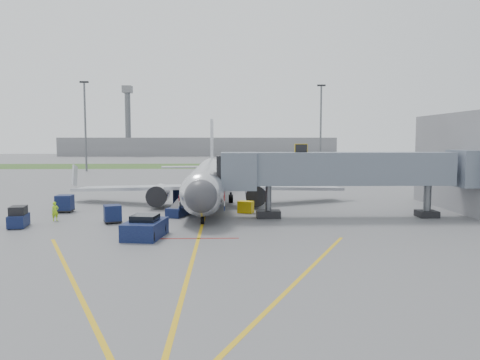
{
  "coord_description": "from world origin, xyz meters",
  "views": [
    {
      "loc": [
        2.06,
        -38.1,
        7.32
      ],
      "look_at": [
        3.46,
        8.97,
        3.2
      ],
      "focal_mm": 35.0,
      "sensor_mm": 36.0,
      "label": 1
    }
  ],
  "objects_px": {
    "pushback_tug": "(145,228)",
    "belt_loader": "(179,210)",
    "airliner": "(208,180)",
    "baggage_tug": "(18,218)",
    "ramp_worker": "(55,211)"
  },
  "relations": [
    {
      "from": "pushback_tug",
      "to": "belt_loader",
      "type": "height_order",
      "value": "belt_loader"
    },
    {
      "from": "airliner",
      "to": "ramp_worker",
      "type": "relative_size",
      "value": 20.57
    },
    {
      "from": "airliner",
      "to": "pushback_tug",
      "type": "bearing_deg",
      "value": -102.05
    },
    {
      "from": "airliner",
      "to": "baggage_tug",
      "type": "xyz_separation_m",
      "value": [
        -15.29,
        -14.25,
        -1.87
      ]
    },
    {
      "from": "pushback_tug",
      "to": "airliner",
      "type": "bearing_deg",
      "value": 77.95
    },
    {
      "from": "pushback_tug",
      "to": "baggage_tug",
      "type": "relative_size",
      "value": 1.65
    },
    {
      "from": "belt_loader",
      "to": "airliner",
      "type": "bearing_deg",
      "value": 73.96
    },
    {
      "from": "airliner",
      "to": "belt_loader",
      "type": "height_order",
      "value": "airliner"
    },
    {
      "from": "pushback_tug",
      "to": "ramp_worker",
      "type": "height_order",
      "value": "ramp_worker"
    },
    {
      "from": "belt_loader",
      "to": "ramp_worker",
      "type": "distance_m",
      "value": 11.15
    },
    {
      "from": "belt_loader",
      "to": "pushback_tug",
      "type": "bearing_deg",
      "value": -98.53
    },
    {
      "from": "baggage_tug",
      "to": "belt_loader",
      "type": "xyz_separation_m",
      "value": [
        12.8,
        5.59,
        -0.27
      ]
    },
    {
      "from": "ramp_worker",
      "to": "pushback_tug",
      "type": "bearing_deg",
      "value": -77.92
    },
    {
      "from": "airliner",
      "to": "pushback_tug",
      "type": "distance_m",
      "value": 19.27
    },
    {
      "from": "baggage_tug",
      "to": "ramp_worker",
      "type": "xyz_separation_m",
      "value": [
        1.99,
        2.88,
        0.09
      ]
    }
  ]
}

